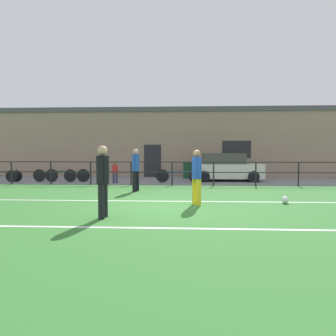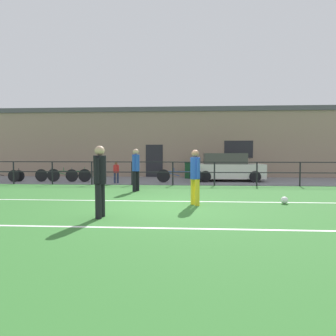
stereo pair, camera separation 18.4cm
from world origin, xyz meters
name	(u,v)px [view 2 (the right image)]	position (x,y,z in m)	size (l,w,h in m)	color
ground	(162,208)	(0.00, 0.00, -0.02)	(60.00, 44.00, 0.04)	#33702D
field_line_touchline	(165,201)	(0.00, 1.08, 0.00)	(36.00, 0.11, 0.00)	white
field_line_hash	(152,228)	(0.00, -2.49, 0.00)	(36.00, 0.11, 0.00)	white
pavement_strip	(175,180)	(0.00, 8.50, 0.01)	(48.00, 5.00, 0.02)	slate
perimeter_fence	(173,170)	(0.00, 6.00, 0.75)	(36.07, 0.07, 1.15)	black
clubhouse_facade	(178,143)	(0.00, 12.20, 2.27)	(28.00, 2.56, 4.53)	gray
player_goalkeeper	(100,177)	(-1.37, -1.55, 0.99)	(0.31, 0.48, 1.74)	black
player_striker	(136,167)	(-1.39, 3.60, 0.99)	(0.30, 0.45, 1.74)	black
player_winger	(195,174)	(0.96, 0.42, 0.94)	(0.29, 0.41, 1.66)	gold
soccer_ball_match	(284,200)	(3.72, 0.83, 0.11)	(0.22, 0.22, 0.22)	white
spectator_child	(116,171)	(-2.95, 6.72, 0.64)	(0.30, 0.19, 1.10)	#232D4C
parked_car_red	(227,168)	(2.89, 8.35, 0.75)	(3.82, 1.77, 1.53)	silver
bicycle_parked_0	(0,176)	(-9.30, 6.92, 0.35)	(2.15, 0.04, 0.74)	black
bicycle_parked_1	(56,175)	(-6.33, 7.20, 0.37)	(2.36, 0.04, 0.77)	black
bicycle_parked_2	(4,175)	(-9.26, 7.20, 0.34)	(2.29, 0.04, 0.72)	black
bicycle_parked_3	(69,175)	(-5.64, 7.20, 0.38)	(2.41, 0.04, 0.78)	black
bicycle_parked_4	(180,176)	(0.29, 7.20, 0.38)	(2.39, 0.04, 0.78)	black
trash_bin_0	(189,170)	(0.81, 9.98, 0.52)	(0.59, 0.50, 0.98)	#194C28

